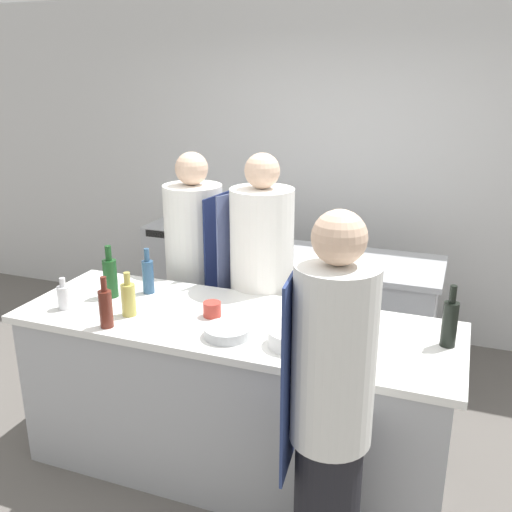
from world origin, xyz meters
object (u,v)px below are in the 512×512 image
Objects in this scene: bottle_water at (450,322)px; stockpot at (254,233)px; bottle_wine at (110,277)px; cup at (212,310)px; bowl_prep_small at (227,332)px; chef_at_prep_near at (330,420)px; chef_at_stove at (196,277)px; bottle_cooking_oil at (128,298)px; oven_range at (197,273)px; chef_at_pass_far at (261,293)px; bottle_vinegar at (148,275)px; bottle_sauce at (106,307)px; bowl_mixing_large at (293,338)px; bottle_olive_oil at (64,297)px.

bottle_water is 1.93m from stockpot.
bottle_wine reaches higher than cup.
chef_at_prep_near is at bearing -35.24° from bowl_prep_small.
chef_at_stove is 0.66m from stockpot.
bowl_prep_small is 0.26m from cup.
bottle_wine is at bearing 141.68° from bottle_cooking_oil.
stockpot is (-0.44, 1.53, 0.06)m from bowl_prep_small.
bottle_cooking_oil is (0.24, -0.19, -0.03)m from bottle_wine.
bottle_cooking_oil reaches higher than oven_range.
chef_at_prep_near is at bearing -53.43° from oven_range.
chef_at_pass_far is at bearing 79.44° from chef_at_stove.
bottle_vinegar is 1.17× the size of bowl_prep_small.
cup is (0.97, -1.76, 0.50)m from oven_range.
bottle_sauce is 0.98m from bowl_mixing_large.
bottle_wine is (-0.17, -0.13, 0.01)m from bottle_vinegar.
bowl_mixing_large is 2.52× the size of cup.
cup is at bearing 13.07° from bottle_olive_oil.
chef_at_stove is 5.98× the size of stockpot.
bowl_mixing_large is 1.69m from stockpot.
stockpot is (0.71, -0.42, 0.55)m from oven_range.
chef_at_pass_far reaches higher than cup.
chef_at_prep_near reaches higher than oven_range.
bottle_sauce is 1.17× the size of bowl_prep_small.
bottle_sauce is at bearing -76.03° from oven_range.
oven_range is at bearing 142.66° from bottle_water.
chef_at_prep_near reaches higher than bowl_mixing_large.
oven_range is 0.99m from stockpot.
bottle_wine is at bearing 169.35° from bowl_mixing_large.
bottle_olive_oil reaches higher than bowl_prep_small.
bottle_vinegar is at bearing 102.33° from bottle_cooking_oil.
bowl_prep_small is at bearing 48.71° from chef_at_prep_near.
bottle_wine reaches higher than bottle_olive_oil.
bowl_mixing_large is (-0.70, -0.26, -0.08)m from bottle_water.
bottle_vinegar is 1.17m from stockpot.
oven_range is at bearing 106.64° from bottle_vinegar.
chef_at_stove reaches higher than bottle_olive_oil.
bottle_water is at bearing 7.91° from bottle_olive_oil.
stockpot is at bearing 78.43° from bottle_vinegar.
bottle_vinegar is at bearing -101.57° from stockpot.
bottle_wine reaches higher than bottle_cooking_oil.
bottle_cooking_oil is 0.87× the size of stockpot.
cup is at bearing 132.09° from bowl_prep_small.
bottle_cooking_oil is at bearing 80.93° from bottle_sauce.
bottle_sauce is (0.01, -1.04, 0.19)m from chef_at_stove.
cup is at bearing -20.19° from bottle_vinegar.
bottle_vinegar is at bearing 51.72° from chef_at_prep_near.
chef_at_stove is (-1.27, 1.37, -0.04)m from chef_at_prep_near.
bottle_sauce is (0.51, -2.06, 0.57)m from oven_range.
bottle_olive_oil is at bearing 179.79° from bowl_prep_small.
bowl_mixing_large is (0.97, -0.90, 0.13)m from chef_at_stove.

